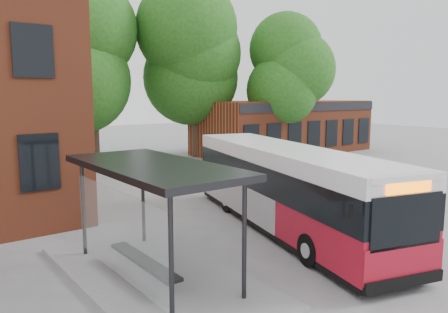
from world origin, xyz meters
TOP-DOWN VIEW (x-y plane):
  - ground at (0.00, 0.00)m, footprint 100.00×100.00m
  - shop_row at (15.00, 14.00)m, footprint 14.00×6.20m
  - bus_shelter at (-4.50, -1.00)m, footprint 3.60×7.00m
  - bike_rail at (9.28, 10.00)m, footprint 5.20×0.10m
  - tree_1 at (1.00, 17.00)m, footprint 7.92×7.92m
  - tree_2 at (8.00, 16.00)m, footprint 7.92×7.92m
  - tree_3 at (13.00, 12.00)m, footprint 7.04×7.04m
  - city_bus at (0.92, -0.10)m, footprint 5.23×11.11m
  - bicycle_0 at (7.28, 10.05)m, footprint 1.97×0.90m
  - bicycle_1 at (6.99, 9.23)m, footprint 1.91×1.13m
  - bicycle_2 at (8.11, 10.89)m, footprint 1.91×0.73m
  - bicycle_3 at (8.72, 9.86)m, footprint 1.79×0.74m
  - bicycle_4 at (9.66, 9.83)m, footprint 1.73×1.07m
  - bicycle_5 at (11.02, 9.16)m, footprint 1.87×1.02m
  - bicycle_6 at (10.91, 10.50)m, footprint 1.76×0.76m
  - bicycle_7 at (11.66, 10.97)m, footprint 1.49×0.49m

SIDE VIEW (x-z plane):
  - ground at x=0.00m, z-range 0.00..0.00m
  - bike_rail at x=9.28m, z-range 0.00..0.38m
  - bicycle_4 at x=9.66m, z-range 0.00..0.86m
  - bicycle_7 at x=11.66m, z-range 0.00..0.88m
  - bicycle_6 at x=10.91m, z-range 0.00..0.90m
  - bicycle_2 at x=8.11m, z-range 0.00..0.99m
  - bicycle_0 at x=7.28m, z-range 0.00..1.00m
  - bicycle_3 at x=8.72m, z-range 0.00..1.05m
  - bicycle_5 at x=11.02m, z-range 0.00..1.08m
  - bicycle_1 at x=6.99m, z-range 0.00..1.11m
  - city_bus at x=0.92m, z-range 0.00..2.77m
  - bus_shelter at x=-4.50m, z-range 0.00..2.90m
  - shop_row at x=15.00m, z-range 0.00..4.00m
  - tree_3 at x=13.00m, z-range 0.00..9.28m
  - tree_1 at x=1.00m, z-range 0.00..10.40m
  - tree_2 at x=8.00m, z-range 0.00..11.00m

